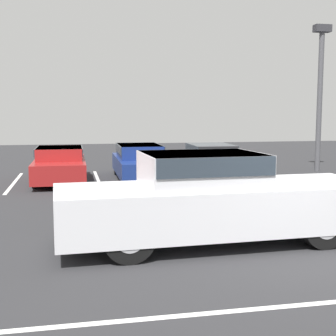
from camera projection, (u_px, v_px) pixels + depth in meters
name	position (u px, v px, depth m)	size (l,w,h in m)	color
ground_plane	(296.00, 252.00, 8.42)	(60.00, 60.00, 0.00)	#2D2D30
stall_stripe_a	(14.00, 182.00, 16.76)	(0.12, 5.20, 0.01)	white
stall_stripe_b	(98.00, 180.00, 17.35)	(0.12, 5.20, 0.01)	white
stall_stripe_c	(176.00, 178.00, 17.95)	(0.12, 5.20, 0.01)	white
stall_stripe_d	(249.00, 176.00, 18.55)	(0.12, 5.20, 0.01)	white
aisle_stripe_foreground	(286.00, 306.00, 6.07)	(0.12, 7.58, 0.01)	white
pickup_truck	(217.00, 198.00, 8.92)	(6.12, 2.14, 1.75)	silver
parked_sedan_a	(60.00, 163.00, 16.86)	(1.80, 4.37, 1.26)	maroon
parked_sedan_b	(139.00, 161.00, 17.65)	(1.81, 4.76, 1.29)	navy
parked_sedan_c	(211.00, 159.00, 18.43)	(1.91, 4.55, 1.25)	#232326
light_post	(320.00, 87.00, 19.64)	(0.70, 0.36, 6.11)	#515156
wheel_stop_curb	(59.00, 169.00, 20.32)	(1.82, 0.20, 0.14)	#B7B2A8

